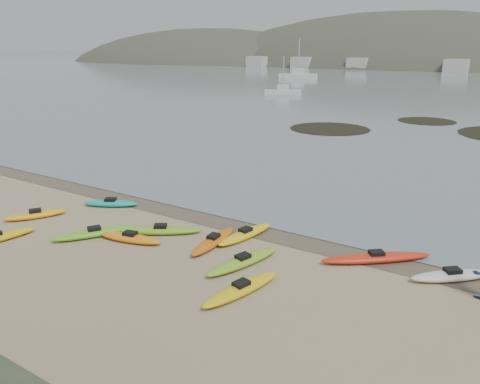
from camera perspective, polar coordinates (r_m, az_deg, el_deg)
The scene contains 5 objects.
ground at distance 22.61m, azimuth -0.00°, elevation -3.63°, with size 600.00×600.00×0.00m, color tan.
wet_sand at distance 22.38m, azimuth -0.42°, elevation -3.85°, with size 60.00×60.00×0.00m, color brown.
kayaks at distance 20.07m, azimuth -6.36°, elevation -6.04°, with size 20.84×10.47×0.34m.
kelp_mats at distance 50.93m, azimuth 23.41°, elevation 6.87°, with size 25.73×17.73×0.04m.
moored_boats at distance 103.13m, azimuth 22.58°, elevation 11.95°, with size 94.06×80.21×1.36m.
Camera 1 is at (11.40, -17.75, 8.13)m, focal length 35.00 mm.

